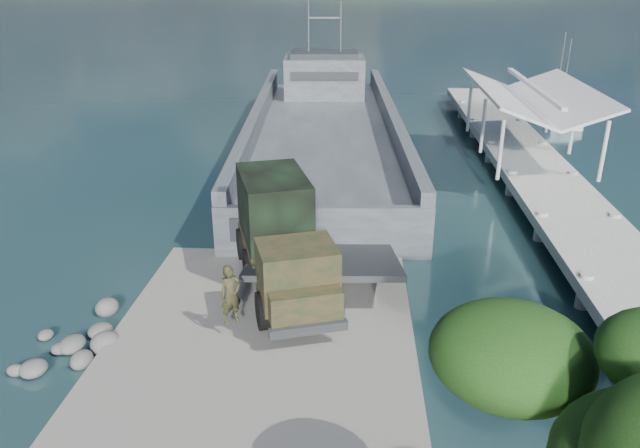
{
  "coord_description": "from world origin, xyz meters",
  "views": [
    {
      "loc": [
        2.94,
        -16.52,
        11.86
      ],
      "look_at": [
        1.6,
        6.0,
        2.26
      ],
      "focal_mm": 35.0,
      "sensor_mm": 36.0,
      "label": 1
    }
  ],
  "objects_px": {
    "sailboat_near": "(554,117)",
    "landing_craft": "(324,143)",
    "soldier": "(231,305)",
    "pier": "(530,152)",
    "sailboat_far": "(560,119)",
    "military_truck": "(281,237)"
  },
  "relations": [
    {
      "from": "pier",
      "to": "sailboat_far",
      "type": "xyz_separation_m",
      "value": [
        5.89,
        13.89,
        -1.25
      ]
    },
    {
      "from": "landing_craft",
      "to": "sailboat_far",
      "type": "bearing_deg",
      "value": 25.99
    },
    {
      "from": "pier",
      "to": "landing_craft",
      "type": "relative_size",
      "value": 1.19
    },
    {
      "from": "pier",
      "to": "sailboat_near",
      "type": "height_order",
      "value": "sailboat_near"
    },
    {
      "from": "landing_craft",
      "to": "soldier",
      "type": "xyz_separation_m",
      "value": [
        -1.86,
        -21.84,
        0.62
      ]
    },
    {
      "from": "soldier",
      "to": "sailboat_far",
      "type": "relative_size",
      "value": 0.31
    },
    {
      "from": "military_truck",
      "to": "soldier",
      "type": "xyz_separation_m",
      "value": [
        -1.25,
        -3.47,
        -0.91
      ]
    },
    {
      "from": "sailboat_near",
      "to": "sailboat_far",
      "type": "height_order",
      "value": "sailboat_near"
    },
    {
      "from": "soldier",
      "to": "pier",
      "type": "bearing_deg",
      "value": 11.77
    },
    {
      "from": "sailboat_near",
      "to": "landing_craft",
      "type": "bearing_deg",
      "value": -148.1
    },
    {
      "from": "landing_craft",
      "to": "military_truck",
      "type": "xyz_separation_m",
      "value": [
        -0.61,
        -18.37,
        1.53
      ]
    },
    {
      "from": "pier",
      "to": "sailboat_near",
      "type": "bearing_deg",
      "value": 68.86
    },
    {
      "from": "military_truck",
      "to": "sailboat_far",
      "type": "bearing_deg",
      "value": 39.54
    },
    {
      "from": "sailboat_near",
      "to": "sailboat_far",
      "type": "xyz_separation_m",
      "value": [
        0.41,
        -0.28,
        -0.02
      ]
    },
    {
      "from": "sailboat_far",
      "to": "military_truck",
      "type": "bearing_deg",
      "value": -127.75
    },
    {
      "from": "soldier",
      "to": "sailboat_near",
      "type": "distance_m",
      "value": 37.54
    },
    {
      "from": "pier",
      "to": "sailboat_far",
      "type": "bearing_deg",
      "value": 67.02
    },
    {
      "from": "landing_craft",
      "to": "pier",
      "type": "bearing_deg",
      "value": -20.92
    },
    {
      "from": "sailboat_near",
      "to": "military_truck",
      "type": "bearing_deg",
      "value": -120.77
    },
    {
      "from": "pier",
      "to": "soldier",
      "type": "height_order",
      "value": "pier"
    },
    {
      "from": "pier",
      "to": "sailboat_near",
      "type": "relative_size",
      "value": 6.26
    },
    {
      "from": "soldier",
      "to": "sailboat_far",
      "type": "height_order",
      "value": "sailboat_far"
    }
  ]
}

